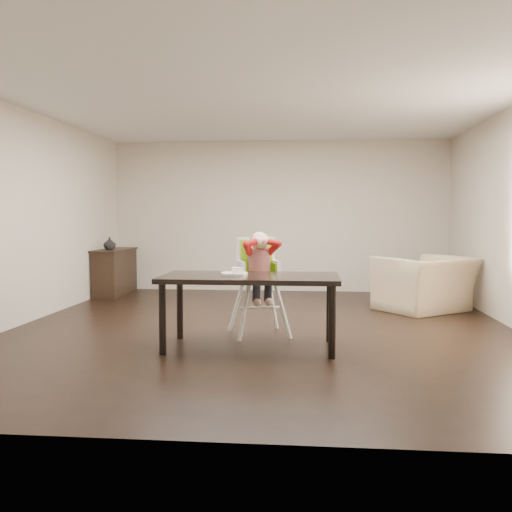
{
  "coord_description": "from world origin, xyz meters",
  "views": [
    {
      "loc": [
        0.58,
        -6.78,
        1.35
      ],
      "look_at": [
        -0.01,
        -0.66,
        0.92
      ],
      "focal_mm": 40.0,
      "sensor_mm": 36.0,
      "label": 1
    }
  ],
  "objects_px": {
    "dining_table": "(250,283)",
    "high_chair": "(259,262)",
    "sideboard": "(115,272)",
    "armchair": "(425,275)"
  },
  "relations": [
    {
      "from": "armchair",
      "to": "sideboard",
      "type": "bearing_deg",
      "value": -50.08
    },
    {
      "from": "high_chair",
      "to": "dining_table",
      "type": "bearing_deg",
      "value": -110.48
    },
    {
      "from": "dining_table",
      "to": "armchair",
      "type": "bearing_deg",
      "value": 48.36
    },
    {
      "from": "high_chair",
      "to": "armchair",
      "type": "relative_size",
      "value": 0.99
    },
    {
      "from": "high_chair",
      "to": "sideboard",
      "type": "height_order",
      "value": "high_chair"
    },
    {
      "from": "sideboard",
      "to": "high_chair",
      "type": "bearing_deg",
      "value": -47.73
    },
    {
      "from": "dining_table",
      "to": "sideboard",
      "type": "distance_m",
      "value": 4.65
    },
    {
      "from": "dining_table",
      "to": "armchair",
      "type": "xyz_separation_m",
      "value": [
        2.23,
        2.51,
        -0.15
      ]
    },
    {
      "from": "dining_table",
      "to": "high_chair",
      "type": "xyz_separation_m",
      "value": [
        0.02,
        0.69,
        0.16
      ]
    },
    {
      "from": "dining_table",
      "to": "high_chair",
      "type": "height_order",
      "value": "high_chair"
    }
  ]
}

